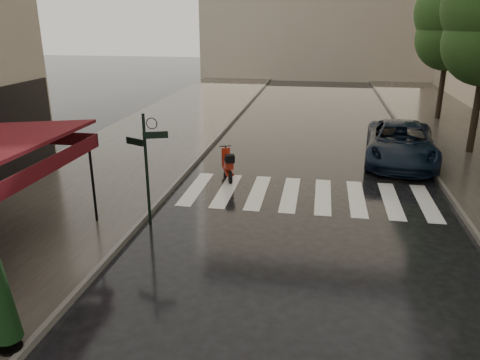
% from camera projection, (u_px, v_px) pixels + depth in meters
% --- Properties ---
extents(ground, '(120.00, 120.00, 0.00)m').
position_uv_depth(ground, '(155.00, 286.00, 9.96)').
color(ground, black).
rests_on(ground, ground).
extents(sidewalk_near, '(6.00, 60.00, 0.12)m').
position_uv_depth(sidewalk_near, '(150.00, 139.00, 21.83)').
color(sidewalk_near, '#38332D').
rests_on(sidewalk_near, ground).
extents(curb_near, '(0.12, 60.00, 0.16)m').
position_uv_depth(curb_near, '(214.00, 141.00, 21.33)').
color(curb_near, '#595651').
rests_on(curb_near, ground).
extents(curb_far, '(0.12, 60.00, 0.16)m').
position_uv_depth(curb_far, '(418.00, 150.00, 19.89)').
color(curb_far, '#595651').
rests_on(curb_far, ground).
extents(crosswalk, '(7.85, 3.20, 0.01)m').
position_uv_depth(crosswalk, '(306.00, 195.00, 15.06)').
color(crosswalk, silver).
rests_on(crosswalk, ground).
extents(signpost, '(1.17, 0.29, 3.10)m').
position_uv_depth(signpost, '(146.00, 161.00, 12.34)').
color(signpost, black).
rests_on(signpost, ground).
extents(tree_far, '(3.80, 3.80, 8.16)m').
position_uv_depth(tree_far, '(451.00, 17.00, 24.28)').
color(tree_far, black).
rests_on(tree_far, sidewalk_far).
extents(scooter, '(0.76, 1.53, 1.05)m').
position_uv_depth(scooter, '(228.00, 165.00, 16.48)').
color(scooter, black).
rests_on(scooter, ground).
extents(parked_car, '(3.12, 5.83, 1.56)m').
position_uv_depth(parked_car, '(401.00, 143.00, 18.29)').
color(parked_car, black).
rests_on(parked_car, ground).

